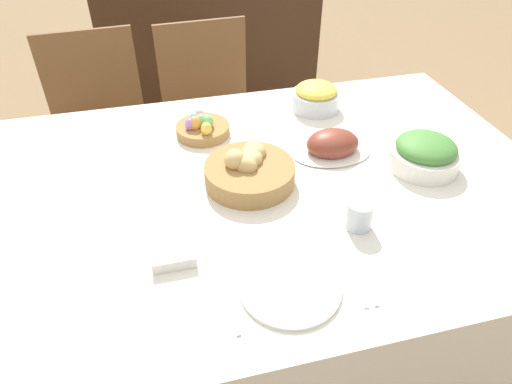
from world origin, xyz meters
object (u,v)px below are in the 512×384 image
(pineapple_bowl, at_px, (316,97))
(spoon, at_px, (360,273))
(bread_basket, at_px, (249,170))
(green_salad_bowl, at_px, (425,153))
(drinking_cup, at_px, (359,215))
(ham_platter, at_px, (332,145))
(fork, at_px, (228,299))
(knife, at_px, (348,275))
(dinner_plate, at_px, (290,286))
(chair_far_left, at_px, (102,129))
(sideboard, at_px, (210,46))
(butter_dish, at_px, (173,257))
(chair_far_center, at_px, (211,116))
(egg_basket, at_px, (202,127))

(pineapple_bowl, height_order, spoon, pineapple_bowl)
(bread_basket, xyz_separation_m, pineapple_bowl, (0.34, 0.38, 0.01))
(pineapple_bowl, bearing_deg, bread_basket, -132.06)
(green_salad_bowl, height_order, drinking_cup, green_salad_bowl)
(ham_platter, relative_size, fork, 1.35)
(bread_basket, xyz_separation_m, knife, (0.14, -0.41, -0.04))
(dinner_plate, bearing_deg, drinking_cup, 33.44)
(chair_far_left, relative_size, pineapple_bowl, 5.14)
(knife, bearing_deg, dinner_plate, 177.83)
(sideboard, xyz_separation_m, butter_dish, (-0.42, -2.14, 0.31))
(dinner_plate, relative_size, drinking_cup, 3.05)
(butter_dish, bearing_deg, chair_far_center, 76.85)
(egg_basket, relative_size, pineapple_bowl, 1.02)
(chair_far_left, xyz_separation_m, spoon, (0.66, -1.29, 0.26))
(chair_far_center, xyz_separation_m, spoon, (0.15, -1.29, 0.26))
(drinking_cup, bearing_deg, butter_dish, -178.77)
(egg_basket, relative_size, butter_dish, 1.71)
(chair_far_center, height_order, egg_basket, chair_far_center)
(egg_basket, bearing_deg, butter_dish, -105.44)
(drinking_cup, bearing_deg, sideboard, 91.54)
(chair_far_center, xyz_separation_m, butter_dish, (-0.27, -1.15, 0.27))
(egg_basket, bearing_deg, fork, -94.20)
(knife, distance_m, drinking_cup, 0.18)
(green_salad_bowl, height_order, butter_dish, green_salad_bowl)
(spoon, relative_size, butter_dish, 1.82)
(dinner_plate, height_order, spoon, dinner_plate)
(fork, bearing_deg, spoon, -2.17)
(pineapple_bowl, distance_m, dinner_plate, 0.87)
(green_salad_bowl, relative_size, knife, 1.10)
(dinner_plate, xyz_separation_m, drinking_cup, (0.23, 0.15, 0.03))
(ham_platter, height_order, fork, ham_platter)
(green_salad_bowl, height_order, fork, green_salad_bowl)
(spoon, distance_m, butter_dish, 0.44)
(dinner_plate, xyz_separation_m, butter_dish, (-0.25, 0.14, 0.01))
(pineapple_bowl, xyz_separation_m, fork, (-0.49, -0.80, -0.05))
(chair_far_center, bearing_deg, spoon, -86.38)
(egg_basket, bearing_deg, pineapple_bowl, 10.82)
(chair_far_left, height_order, dinner_plate, chair_far_left)
(chair_far_center, bearing_deg, sideboard, 78.02)
(drinking_cup, bearing_deg, knife, -120.67)
(bread_basket, relative_size, dinner_plate, 1.12)
(green_salad_bowl, bearing_deg, dinner_plate, -146.33)
(chair_far_left, distance_m, egg_basket, 0.76)
(sideboard, bearing_deg, chair_far_center, -98.93)
(drinking_cup, bearing_deg, spoon, -111.78)
(chair_far_left, relative_size, fork, 4.72)
(sideboard, distance_m, ham_platter, 1.82)
(sideboard, bearing_deg, green_salad_bowl, -79.37)
(spoon, bearing_deg, green_salad_bowl, 46.60)
(sideboard, xyz_separation_m, pineapple_bowl, (0.17, -1.49, 0.34))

